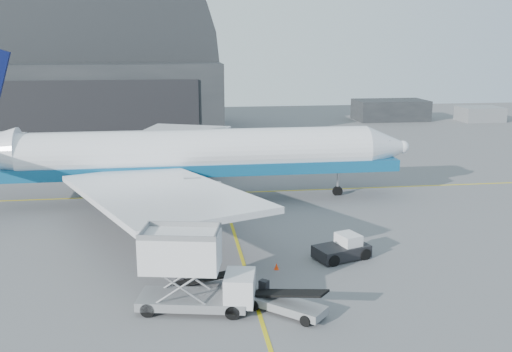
{
  "coord_description": "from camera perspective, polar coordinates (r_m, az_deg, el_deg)",
  "views": [
    {
      "loc": [
        -4.36,
        -37.14,
        15.35
      ],
      "look_at": [
        1.97,
        8.32,
        4.5
      ],
      "focal_mm": 40.0,
      "sensor_mm": 36.0,
      "label": 1
    }
  ],
  "objects": [
    {
      "name": "ground",
      "position": [
        40.42,
        -1.16,
        -9.02
      ],
      "size": [
        200.0,
        200.0,
        0.0
      ],
      "primitive_type": "plane",
      "color": "#565659",
      "rests_on": "ground"
    },
    {
      "name": "taxi_lines",
      "position": [
        52.3,
        -2.8,
        -3.77
      ],
      "size": [
        80.0,
        42.12,
        0.02
      ],
      "color": "gold",
      "rests_on": "ground"
    },
    {
      "name": "hangar",
      "position": [
        103.76,
        -17.95,
        9.46
      ],
      "size": [
        50.0,
        28.3,
        28.0
      ],
      "color": "black",
      "rests_on": "ground"
    },
    {
      "name": "distant_bldg_a",
      "position": [
        118.07,
        13.23,
        5.48
      ],
      "size": [
        14.0,
        8.0,
        4.0
      ],
      "primitive_type": "cube",
      "color": "black",
      "rests_on": "ground"
    },
    {
      "name": "distant_bldg_b",
      "position": [
        121.71,
        21.43,
        5.14
      ],
      "size": [
        8.0,
        6.0,
        2.8
      ],
      "primitive_type": "cube",
      "color": "gray",
      "rests_on": "ground"
    },
    {
      "name": "airliner",
      "position": [
        55.75,
        -7.63,
        2.05
      ],
      "size": [
        46.68,
        45.26,
        16.38
      ],
      "color": "white",
      "rests_on": "ground"
    },
    {
      "name": "catering_truck",
      "position": [
        33.69,
        -6.48,
        -9.48
      ],
      "size": [
        7.14,
        3.78,
        4.66
      ],
      "rotation": [
        0.0,
        0.0,
        -0.2
      ],
      "color": "gray",
      "rests_on": "ground"
    },
    {
      "name": "pushback_tug",
      "position": [
        42.14,
        8.67,
        -7.24
      ],
      "size": [
        4.38,
        3.34,
        1.8
      ],
      "rotation": [
        0.0,
        0.0,
        0.33
      ],
      "color": "black",
      "rests_on": "ground"
    },
    {
      "name": "belt_loader_a",
      "position": [
        36.09,
        -5.01,
        -10.98
      ],
      "size": [
        4.69,
        2.36,
        1.75
      ],
      "rotation": [
        0.0,
        0.0,
        -0.21
      ],
      "color": "gray",
      "rests_on": "ground"
    },
    {
      "name": "belt_loader_b",
      "position": [
        33.86,
        2.97,
        -12.57
      ],
      "size": [
        4.57,
        4.33,
        1.91
      ],
      "rotation": [
        0.0,
        0.0,
        -0.73
      ],
      "color": "gray",
      "rests_on": "ground"
    },
    {
      "name": "traffic_cone",
      "position": [
        39.86,
        2.06,
        -9.02
      ],
      "size": [
        0.32,
        0.32,
        0.46
      ],
      "color": "#FF3908",
      "rests_on": "ground"
    }
  ]
}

